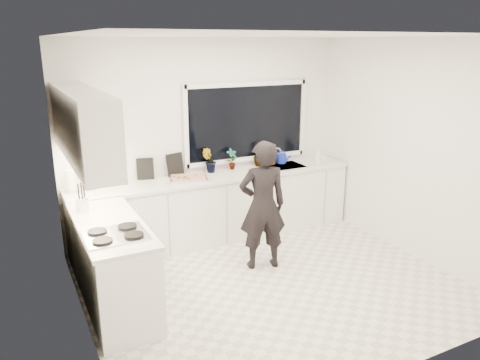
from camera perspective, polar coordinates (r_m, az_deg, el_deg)
floor at (r=5.46m, az=3.80°, el=-12.57°), size 4.00×3.50×0.02m
wall_back at (r=6.47m, az=-3.99°, el=4.96°), size 4.00×0.02×2.70m
wall_left at (r=4.30m, az=-19.50°, el=-1.92°), size 0.02×3.50×2.70m
wall_right at (r=6.20m, az=20.24°, el=3.47°), size 0.02×3.50×2.70m
ceiling at (r=4.78m, az=4.44°, el=17.29°), size 4.00×3.50×0.02m
window at (r=6.66m, az=0.88°, el=7.07°), size 1.80×0.02×1.00m
base_cabinets_back at (r=6.45m, az=-2.74°, el=-3.48°), size 3.92×0.58×0.88m
base_cabinets_left at (r=5.01m, az=-15.19°, el=-10.17°), size 0.58×1.60×0.88m
countertop_back at (r=6.30m, az=-2.76°, el=0.43°), size 3.94×0.62×0.04m
countertop_left at (r=4.83m, az=-15.60°, el=-5.27°), size 0.62×1.60×0.04m
upper_cabinets at (r=4.89m, az=-18.70°, el=6.34°), size 0.34×2.10×0.70m
sink at (r=6.80m, az=5.30°, el=1.33°), size 0.58×0.42×0.14m
faucet at (r=6.92m, az=4.45°, el=2.99°), size 0.03×0.03×0.22m
stovetop at (r=4.49m, az=-14.95°, el=-6.40°), size 0.56×0.48×0.03m
person at (r=5.53m, az=2.77°, el=-3.13°), size 0.64×0.50×1.57m
pizza_tray at (r=6.11m, az=-6.29°, el=0.20°), size 0.55×0.47×0.03m
pizza at (r=6.11m, az=-6.30°, el=0.35°), size 0.50×0.42×0.01m
watering_can at (r=6.93m, az=5.09°, el=2.62°), size 0.16×0.16×0.13m
paper_towel_roll at (r=5.88m, az=-19.87°, el=-0.19°), size 0.12×0.12×0.26m
knife_block at (r=5.95m, az=-17.90°, el=-0.01°), size 0.13×0.10×0.22m
utensil_crock at (r=5.19m, az=-18.67°, el=-2.84°), size 0.15×0.15×0.16m
picture_frame_large at (r=6.18m, az=-11.48°, el=1.35°), size 0.22×0.08×0.28m
picture_frame_small at (r=6.30m, az=-7.93°, el=1.90°), size 0.25×0.08×0.30m
herb_plants at (r=6.64m, az=1.11°, el=2.86°), size 1.23×0.28×0.34m
soap_bottles at (r=6.92m, az=9.64°, el=3.03°), size 0.20×0.16×0.30m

